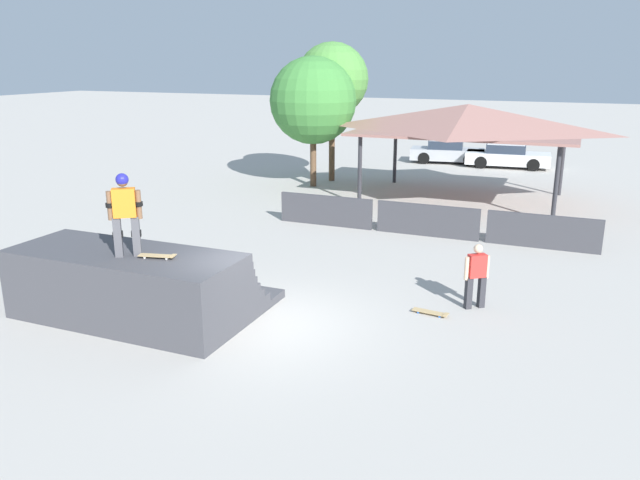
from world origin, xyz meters
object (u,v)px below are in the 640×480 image
(skater_on_deck, at_px, (125,209))
(tree_far_back, at_px, (313,101))
(skateboard_on_deck, at_px, (158,256))
(parked_car_white, at_px, (507,156))
(skateboard_on_ground, at_px, (431,312))
(bystander_walking, at_px, (476,273))
(tree_beside_pavilion, at_px, (332,80))
(parked_car_silver, at_px, (447,152))

(skater_on_deck, distance_m, tree_far_back, 15.92)
(skateboard_on_deck, relative_size, parked_car_white, 0.18)
(parked_car_white, bearing_deg, skateboard_on_ground, -92.14)
(bystander_walking, relative_size, tree_far_back, 0.27)
(skateboard_on_ground, height_order, tree_far_back, tree_far_back)
(tree_beside_pavilion, xyz_separation_m, parked_car_white, (7.26, 7.14, -4.08))
(skateboard_on_deck, relative_size, skateboard_on_ground, 0.96)
(skateboard_on_deck, bearing_deg, skateboard_on_ground, 15.74)
(tree_beside_pavilion, distance_m, parked_car_silver, 9.37)
(tree_beside_pavilion, height_order, parked_car_white, tree_beside_pavilion)
(bystander_walking, distance_m, tree_beside_pavilion, 16.61)
(bystander_walking, relative_size, skateboard_on_ground, 1.81)
(skater_on_deck, height_order, parked_car_silver, skater_on_deck)
(parked_car_white, bearing_deg, bystander_walking, -89.77)
(bystander_walking, xyz_separation_m, skateboard_on_ground, (-0.82, -0.81, -0.80))
(skateboard_on_ground, relative_size, tree_far_back, 0.15)
(tree_far_back, height_order, parked_car_white, tree_far_back)
(tree_far_back, height_order, parked_car_silver, tree_far_back)
(bystander_walking, xyz_separation_m, tree_beside_pavilion, (-8.95, 13.46, 3.82))
(tree_far_back, bearing_deg, tree_beside_pavilion, 80.75)
(skater_on_deck, height_order, bystander_walking, skater_on_deck)
(parked_car_silver, bearing_deg, tree_far_back, -123.26)
(skater_on_deck, relative_size, parked_car_white, 0.40)
(bystander_walking, distance_m, skateboard_on_ground, 1.40)
(tree_beside_pavilion, bearing_deg, skater_on_deck, -82.63)
(skateboard_on_deck, distance_m, tree_beside_pavilion, 17.69)
(skateboard_on_ground, distance_m, tree_beside_pavilion, 17.06)
(skateboard_on_deck, relative_size, tree_beside_pavilion, 0.13)
(skater_on_deck, xyz_separation_m, skateboard_on_deck, (0.69, 0.10, -0.96))
(skateboard_on_deck, relative_size, bystander_walking, 0.53)
(skateboard_on_deck, xyz_separation_m, parked_car_silver, (1.04, 24.63, -1.02))
(skateboard_on_ground, xyz_separation_m, parked_car_silver, (-4.17, 21.72, 0.54))
(skateboard_on_ground, bearing_deg, tree_far_back, 129.87)
(tree_far_back, distance_m, parked_car_white, 11.98)
(bystander_walking, height_order, parked_car_silver, bystander_walking)
(skateboard_on_deck, distance_m, skateboard_on_ground, 6.17)
(skateboard_on_deck, bearing_deg, tree_far_back, 88.09)
(skater_on_deck, height_order, parked_car_white, skater_on_deck)
(tree_beside_pavilion, bearing_deg, parked_car_white, 44.53)
(skater_on_deck, distance_m, skateboard_on_ground, 7.09)
(parked_car_silver, xyz_separation_m, parked_car_white, (3.29, -0.31, 0.00))
(tree_beside_pavilion, bearing_deg, skateboard_on_deck, -80.34)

